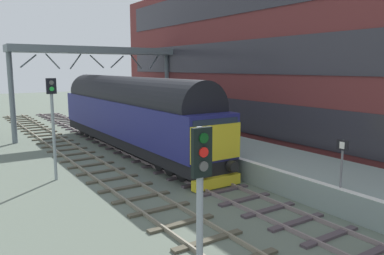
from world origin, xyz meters
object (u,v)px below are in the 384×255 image
(diesel_locomotive, at_px, (130,112))
(waiting_passenger, at_px, (173,115))
(platform_number_sign, at_px, (342,156))
(signal_post_far, at_px, (53,118))
(signal_post_mid, at_px, (201,198))

(diesel_locomotive, relative_size, waiting_passenger, 11.18)
(platform_number_sign, distance_m, waiting_passenger, 14.47)
(diesel_locomotive, relative_size, signal_post_far, 3.86)
(signal_post_far, bearing_deg, waiting_passenger, 26.22)
(signal_post_mid, distance_m, platform_number_sign, 7.68)
(waiting_passenger, bearing_deg, signal_post_mid, 125.66)
(signal_post_far, relative_size, platform_number_sign, 2.77)
(diesel_locomotive, bearing_deg, waiting_passenger, 9.10)
(platform_number_sign, bearing_deg, waiting_passenger, 83.81)
(platform_number_sign, height_order, waiting_passenger, platform_number_sign)
(diesel_locomotive, xyz_separation_m, platform_number_sign, (1.86, -13.84, -0.32))
(signal_post_far, xyz_separation_m, waiting_passenger, (8.97, 4.42, -0.95))
(platform_number_sign, bearing_deg, signal_post_far, 126.60)
(diesel_locomotive, distance_m, platform_number_sign, 13.97)
(diesel_locomotive, height_order, signal_post_far, signal_post_far)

